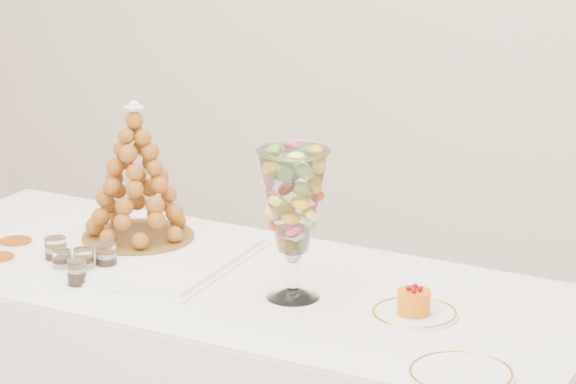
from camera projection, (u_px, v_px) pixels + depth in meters
The scene contains 12 objects.
lace_tray at pixel (119, 250), 3.60m from camera, with size 0.63×0.47×0.02m, color white.
macaron_vase at pixel (293, 203), 3.24m from camera, with size 0.17×0.17×0.37m.
cake_plate at pixel (414, 314), 3.19m from camera, with size 0.20×0.20×0.01m, color white.
spare_plate at pixel (461, 374), 2.87m from camera, with size 0.23×0.23×0.01m, color white.
verrine_a at pixel (56, 252), 3.51m from camera, with size 0.06×0.06×0.08m, color white.
verrine_b at pixel (84, 262), 3.44m from camera, with size 0.05×0.05×0.07m, color white.
verrine_c at pixel (106, 258), 3.47m from camera, with size 0.06×0.06×0.07m, color white.
verrine_d at pixel (62, 263), 3.44m from camera, with size 0.05×0.05×0.07m, color white.
verrine_e at pixel (77, 272), 3.38m from camera, with size 0.05×0.05×0.06m, color white.
ramekin_back at pixel (16, 247), 3.62m from camera, with size 0.10×0.10×0.03m, color white.
croquembouche at pixel (136, 172), 3.62m from camera, with size 0.30×0.30×0.38m.
mousse_cake at pixel (414, 302), 3.17m from camera, with size 0.08×0.08×0.07m.
Camera 1 is at (1.52, -2.69, 1.92)m, focal length 85.00 mm.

